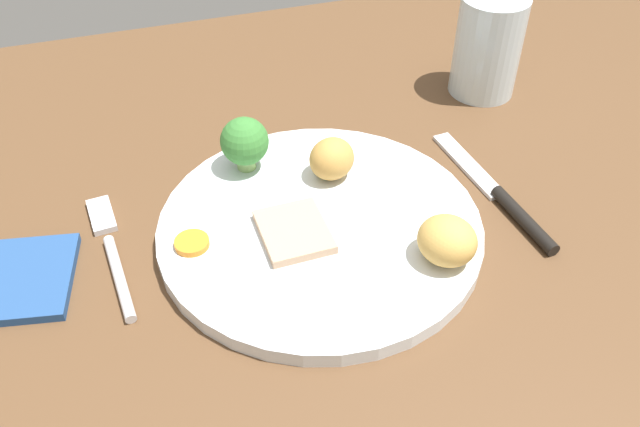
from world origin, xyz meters
The scene contains 11 objects.
dining_table centered at (0.00, 0.00, 1.80)cm, with size 120.00×84.00×3.60cm, color brown.
dinner_plate centered at (-1.43, -1.45, 4.30)cm, with size 27.82×27.82×1.40cm, color white.
meat_slice_main centered at (-3.97, -2.31, 5.40)cm, with size 6.53×5.47×0.80cm, color tan.
roast_potato_left centered at (6.90, -8.50, 6.92)cm, with size 4.60×4.89×3.83cm, color tan.
roast_potato_right centered at (1.52, 4.31, 6.93)cm, with size 4.32×3.90×3.86cm, color #BC8C42.
carrot_coin_front centered at (-12.32, -0.97, 5.28)cm, with size 2.88×2.88×0.56cm, color orange.
broccoli_floret centered at (-5.67, 7.89, 7.87)cm, with size 4.46×4.46×5.21cm.
fork centered at (-18.84, 1.57, 3.99)cm, with size 2.95×15.32×0.90cm.
knife centered at (15.67, -2.40, 4.05)cm, with size 3.19×18.55×1.20cm.
water_glass centered at (22.79, 15.43, 9.06)cm, with size 7.16×7.16×10.93cm, color silver.
folded_napkin centered at (-27.47, 0.66, 4.00)cm, with size 11.00×9.00×0.80cm, color navy.
Camera 1 is at (-14.31, -42.15, 44.51)cm, focal length 38.22 mm.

